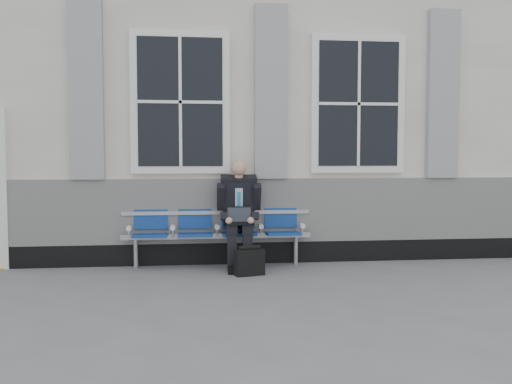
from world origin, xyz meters
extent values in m
plane|color=slate|center=(0.00, 0.00, 0.00)|extent=(70.00, 70.00, 0.00)
cube|color=silver|center=(0.00, 3.50, 2.10)|extent=(14.00, 4.00, 4.20)
cube|color=black|center=(0.00, 1.47, 0.15)|extent=(14.00, 0.10, 0.30)
cube|color=silver|center=(0.00, 1.46, 0.75)|extent=(14.00, 0.08, 0.90)
cube|color=#939699|center=(-3.40, 1.44, 2.40)|extent=(0.45, 0.14, 2.40)
cube|color=#939699|center=(-0.90, 1.44, 2.40)|extent=(0.45, 0.14, 2.40)
cube|color=#939699|center=(1.60, 1.44, 2.40)|extent=(0.45, 0.14, 2.40)
cube|color=white|center=(-2.15, 1.46, 2.25)|extent=(1.35, 0.10, 1.95)
cube|color=black|center=(-2.15, 1.41, 2.25)|extent=(1.15, 0.02, 1.75)
cube|color=white|center=(0.35, 1.46, 2.25)|extent=(1.35, 0.10, 1.95)
cube|color=black|center=(0.35, 1.41, 2.25)|extent=(1.15, 0.02, 1.75)
cube|color=#9EA0A3|center=(-1.66, 1.30, 0.42)|extent=(2.60, 0.07, 0.07)
cube|color=#9EA0A3|center=(-1.66, 1.42, 0.73)|extent=(2.60, 0.05, 0.05)
cylinder|color=#9EA0A3|center=(-2.76, 1.30, 0.20)|extent=(0.06, 0.06, 0.39)
cylinder|color=#9EA0A3|center=(-0.56, 1.30, 0.20)|extent=(0.06, 0.06, 0.39)
cube|color=navy|center=(-2.56, 1.22, 0.45)|extent=(0.46, 0.42, 0.07)
cube|color=navy|center=(-2.56, 1.43, 0.71)|extent=(0.46, 0.10, 0.40)
cube|color=navy|center=(-1.96, 1.22, 0.45)|extent=(0.46, 0.42, 0.07)
cube|color=navy|center=(-1.96, 1.43, 0.71)|extent=(0.46, 0.10, 0.40)
cube|color=navy|center=(-1.36, 1.22, 0.45)|extent=(0.46, 0.42, 0.07)
cube|color=navy|center=(-1.36, 1.43, 0.71)|extent=(0.46, 0.10, 0.40)
cube|color=navy|center=(-0.76, 1.22, 0.45)|extent=(0.46, 0.42, 0.07)
cube|color=navy|center=(-0.76, 1.43, 0.71)|extent=(0.46, 0.10, 0.40)
cylinder|color=white|center=(-2.84, 1.25, 0.55)|extent=(0.07, 0.12, 0.07)
cylinder|color=white|center=(-2.26, 1.25, 0.55)|extent=(0.07, 0.12, 0.07)
cylinder|color=white|center=(-1.66, 1.25, 0.55)|extent=(0.07, 0.12, 0.07)
cylinder|color=white|center=(-1.06, 1.25, 0.55)|extent=(0.07, 0.12, 0.07)
cylinder|color=white|center=(-0.48, 1.25, 0.55)|extent=(0.07, 0.12, 0.07)
cube|color=black|center=(-1.49, 0.83, 0.05)|extent=(0.13, 0.27, 0.09)
cube|color=black|center=(-1.28, 0.82, 0.05)|extent=(0.13, 0.27, 0.09)
cube|color=black|center=(-1.49, 0.90, 0.25)|extent=(0.13, 0.14, 0.47)
cube|color=black|center=(-1.28, 0.89, 0.25)|extent=(0.13, 0.14, 0.47)
cube|color=black|center=(-1.48, 1.12, 0.54)|extent=(0.17, 0.47, 0.14)
cube|color=black|center=(-1.27, 1.11, 0.54)|extent=(0.17, 0.47, 0.14)
cube|color=black|center=(-1.36, 1.32, 0.88)|extent=(0.45, 0.37, 0.65)
cube|color=#BBD2F6|center=(-1.37, 1.20, 0.90)|extent=(0.11, 0.10, 0.37)
cube|color=#2898BE|center=(-1.37, 1.19, 0.88)|extent=(0.05, 0.08, 0.30)
cube|color=black|center=(-1.36, 1.29, 1.19)|extent=(0.50, 0.27, 0.15)
cylinder|color=tan|center=(-1.37, 1.24, 1.26)|extent=(0.11, 0.11, 0.10)
sphere|color=tan|center=(-1.37, 1.18, 1.36)|extent=(0.22, 0.22, 0.22)
cube|color=black|center=(-1.61, 1.23, 0.96)|extent=(0.12, 0.30, 0.38)
cube|color=black|center=(-1.12, 1.21, 0.96)|extent=(0.12, 0.30, 0.38)
cube|color=black|center=(-1.58, 1.04, 0.72)|extent=(0.11, 0.32, 0.14)
cube|color=black|center=(-1.17, 1.02, 0.72)|extent=(0.11, 0.32, 0.14)
sphere|color=tan|center=(-1.53, 0.90, 0.68)|extent=(0.09, 0.09, 0.09)
sphere|color=tan|center=(-1.24, 0.88, 0.68)|extent=(0.09, 0.09, 0.09)
cube|color=black|center=(-1.38, 0.97, 0.62)|extent=(0.35, 0.25, 0.02)
cube|color=black|center=(-1.37, 1.09, 0.73)|extent=(0.34, 0.11, 0.22)
cube|color=black|center=(-1.37, 1.08, 0.73)|extent=(0.31, 0.09, 0.18)
cube|color=black|center=(-1.28, 0.65, 0.17)|extent=(0.40, 0.25, 0.33)
cylinder|color=black|center=(-1.28, 0.65, 0.35)|extent=(0.30, 0.13, 0.06)
camera|label=1|loc=(-2.02, -6.47, 1.53)|focal=40.00mm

